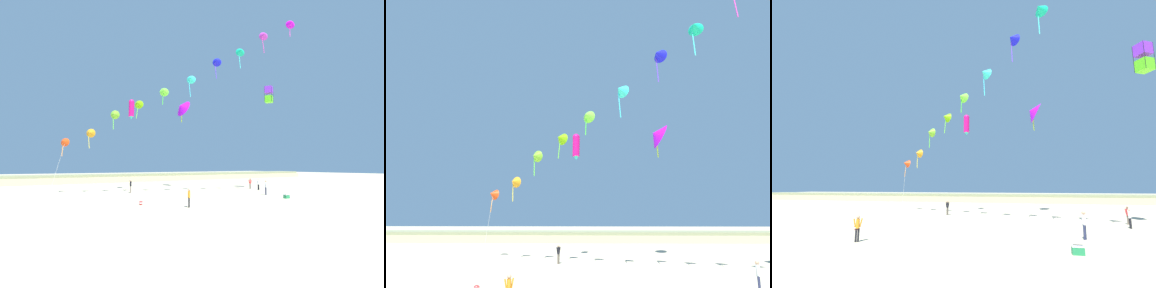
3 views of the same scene
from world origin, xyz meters
The scene contains 13 objects.
ground_plane centered at (0.00, 0.00, 0.00)m, with size 240.00×240.00×0.00m, color beige.
dune_ridge centered at (0.00, 43.87, 0.81)m, with size 120.00×8.58×1.64m.
person_near_left centered at (-3.29, 17.33, 0.95)m, with size 0.38×0.53×1.65m.
person_near_right centered at (13.32, 11.54, 0.90)m, with size 0.21×0.55×1.55m.
person_mid_center centered at (13.95, 13.79, 0.88)m, with size 0.32×0.50×1.52m.
person_far_left centered at (-4.32, 2.42, 0.88)m, with size 0.43×0.43×1.53m.
person_far_right centered at (8.93, 6.20, 1.00)m, with size 0.38×0.56×1.72m.
kite_banner_string centered at (0.79, 12.83, 13.55)m, with size 24.40×19.08×21.45m.
large_kite_low_lead centered at (15.46, 11.25, 13.80)m, with size 1.42×1.42×2.39m.
large_kite_mid_trail centered at (-1.85, 20.94, 11.44)m, with size 1.05×1.04×2.81m.
large_kite_high_solo centered at (6.77, 21.44, 12.65)m, with size 2.29×2.94×3.87m.
beach_cooler centered at (7.82, 2.36, 0.21)m, with size 0.58×0.41×0.46m.
beach_ball centered at (-6.96, 6.04, 0.18)m, with size 0.36×0.36×0.36m.
Camera 1 is at (-17.93, -18.28, 3.42)m, focal length 28.00 mm.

